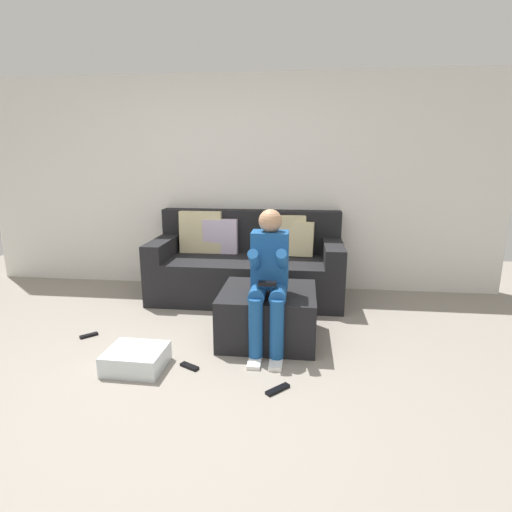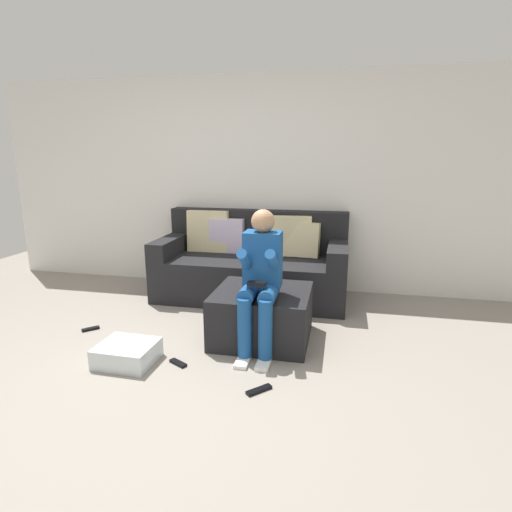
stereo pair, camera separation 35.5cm
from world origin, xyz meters
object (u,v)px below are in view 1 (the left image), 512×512
object	(u,v)px
remote_near_ottoman	(278,389)
remote_by_storage_bin	(189,366)
ottoman	(268,315)
remote_under_side_table	(89,335)
storage_bin	(136,359)
couch_sectional	(248,266)
person_seated	(269,275)

from	to	relation	value
remote_near_ottoman	remote_by_storage_bin	size ratio (longest dim) A/B	1.20
ottoman	remote_under_side_table	size ratio (longest dim) A/B	5.28
storage_bin	remote_near_ottoman	distance (m)	1.08
couch_sectional	remote_by_storage_bin	xyz separation A→B (m)	(-0.21, -1.67, -0.34)
person_seated	storage_bin	size ratio (longest dim) A/B	2.69
couch_sectional	remote_near_ottoman	bearing A→B (deg)	-76.27
storage_bin	person_seated	bearing A→B (deg)	24.83
storage_bin	couch_sectional	bearing A→B (deg)	70.61
storage_bin	remote_by_storage_bin	size ratio (longest dim) A/B	2.70
ottoman	person_seated	world-z (taller)	person_seated
remote_under_side_table	remote_by_storage_bin	bearing A→B (deg)	-67.42
remote_by_storage_bin	ottoman	bearing A→B (deg)	75.91
person_seated	storage_bin	world-z (taller)	person_seated
person_seated	remote_by_storage_bin	distance (m)	0.92
couch_sectional	remote_under_side_table	size ratio (longest dim) A/B	13.60
ottoman	remote_by_storage_bin	distance (m)	0.82
remote_near_ottoman	remote_by_storage_bin	distance (m)	0.71
person_seated	remote_under_side_table	xyz separation A→B (m)	(-1.58, 0.04, -0.61)
remote_near_ottoman	remote_under_side_table	world-z (taller)	same
person_seated	remote_by_storage_bin	xyz separation A→B (m)	(-0.56, -0.39, -0.61)
couch_sectional	remote_under_side_table	distance (m)	1.79
storage_bin	remote_by_storage_bin	distance (m)	0.40
couch_sectional	remote_near_ottoman	world-z (taller)	couch_sectional
ottoman	remote_by_storage_bin	size ratio (longest dim) A/B	5.12
ottoman	storage_bin	world-z (taller)	ottoman
storage_bin	remote_by_storage_bin	bearing A→B (deg)	7.16
person_seated	storage_bin	bearing A→B (deg)	-155.17
remote_under_side_table	storage_bin	bearing A→B (deg)	-81.67
person_seated	storage_bin	xyz separation A→B (m)	(-0.95, -0.44, -0.55)
remote_by_storage_bin	couch_sectional	bearing A→B (deg)	111.47
couch_sectional	person_seated	distance (m)	1.35
couch_sectional	remote_near_ottoman	distance (m)	1.98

